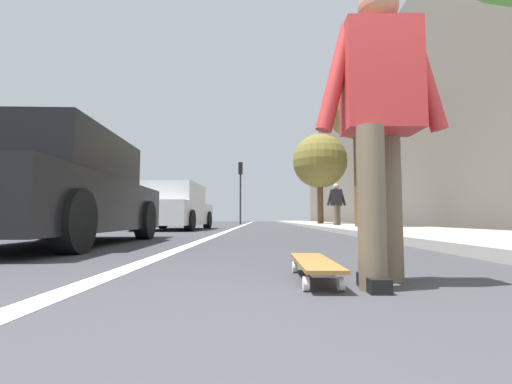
{
  "coord_description": "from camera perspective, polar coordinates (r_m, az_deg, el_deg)",
  "views": [
    {
      "loc": [
        -0.51,
        0.25,
        0.35
      ],
      "look_at": [
        8.22,
        0.35,
        1.0
      ],
      "focal_mm": 25.18,
      "sensor_mm": 36.0,
      "label": 1
    }
  ],
  "objects": [
    {
      "name": "skater_person",
      "position": [
        2.11,
        19.1,
        12.1
      ],
      "size": [
        0.46,
        0.72,
        1.64
      ],
      "color": "brown",
      "rests_on": "ground"
    },
    {
      "name": "building_facade",
      "position": [
        23.82,
        16.65,
        6.13
      ],
      "size": [
        40.0,
        1.2,
        9.16
      ],
      "primitive_type": "cube",
      "color": "#675E54",
      "rests_on": "ground"
    },
    {
      "name": "street_tree_mid",
      "position": [
        12.14,
        15.8,
        12.49
      ],
      "size": [
        2.02,
        2.02,
        4.9
      ],
      "color": "brown",
      "rests_on": "ground"
    },
    {
      "name": "lane_stripe_white",
      "position": [
        20.54,
        -1.92,
        -5.25
      ],
      "size": [
        52.0,
        0.16,
        0.01
      ],
      "primitive_type": "cube",
      "color": "silver",
      "rests_on": "ground"
    },
    {
      "name": "skateboard",
      "position": [
        2.11,
        9.25,
        -11.21
      ],
      "size": [
        0.84,
        0.2,
        0.11
      ],
      "color": "white",
      "rests_on": "ground"
    },
    {
      "name": "traffic_light",
      "position": [
        24.14,
        -2.48,
        1.73
      ],
      "size": [
        0.33,
        0.28,
        4.15
      ],
      "color": "#2D2D2D",
      "rests_on": "ground"
    },
    {
      "name": "parked_car_near",
      "position": [
        5.54,
        -29.07,
        0.05
      ],
      "size": [
        4.31,
        2.03,
        1.49
      ],
      "color": "black",
      "rests_on": "ground"
    },
    {
      "name": "pedestrian_distant",
      "position": [
        13.97,
        12.66,
        -1.64
      ],
      "size": [
        0.48,
        0.74,
        1.7
      ],
      "color": "brown",
      "rests_on": "ground"
    },
    {
      "name": "sidewalk_curb",
      "position": [
        18.84,
        11.41,
        -5.09
      ],
      "size": [
        52.0,
        3.2,
        0.11
      ],
      "primitive_type": "cube",
      "color": "#9E9B93",
      "rests_on": "ground"
    },
    {
      "name": "street_tree_far",
      "position": [
        18.97,
        10.1,
        4.82
      ],
      "size": [
        2.81,
        2.81,
        4.75
      ],
      "color": "brown",
      "rests_on": "ground"
    },
    {
      "name": "parked_car_mid",
      "position": [
        11.89,
        -12.79,
        -2.5
      ],
      "size": [
        4.37,
        1.98,
        1.47
      ],
      "color": "silver",
      "rests_on": "ground"
    },
    {
      "name": "ground_plane",
      "position": [
        10.52,
        2.04,
        -6.18
      ],
      "size": [
        80.0,
        80.0,
        0.0
      ],
      "primitive_type": "plane",
      "color": "#38383D"
    }
  ]
}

